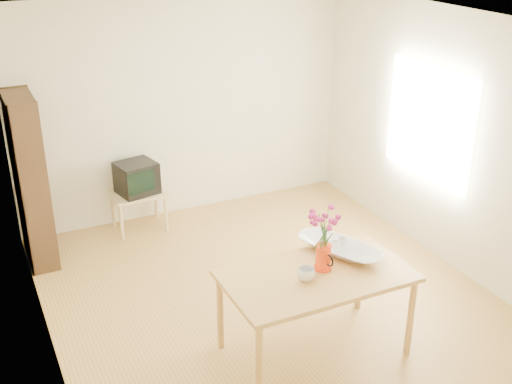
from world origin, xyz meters
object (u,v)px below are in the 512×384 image
table (316,282)px  television (136,177)px  mug (306,274)px  bowl (340,228)px  pitcher (323,258)px

table → television: bearing=103.5°
mug → bowl: (0.47, 0.27, 0.18)m
table → mug: 0.19m
mug → television: 2.95m
table → mug: bearing=-159.3°
pitcher → television: bearing=99.4°
television → bowl: bearing=-80.5°
table → television: 2.92m
pitcher → mug: size_ratio=1.62×
pitcher → bowl: (0.27, 0.17, 0.13)m
television → table: bearing=-88.4°
table → television: (-0.68, 2.84, -0.03)m
table → bowl: bearing=32.0°
pitcher → bowl: bowl is taller
television → mug: bearing=-91.0°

